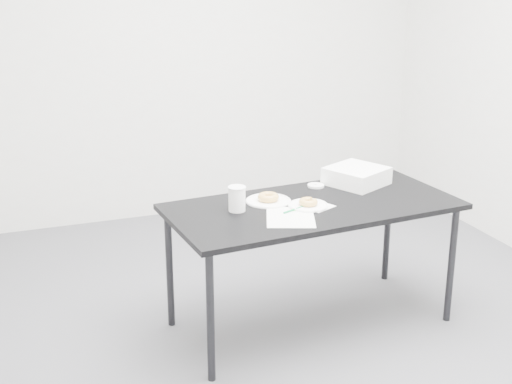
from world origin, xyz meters
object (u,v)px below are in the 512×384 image
object	(u,v)px
coffee_cup	(237,199)
bakery_box	(356,176)
table	(313,213)
plate_near	(308,205)
donut_near	(308,202)
scorecard	(290,217)
pen	(294,210)
plate_far	(268,201)
donut_far	(268,197)

from	to	relation	value
coffee_cup	bakery_box	distance (m)	0.84
table	plate_near	world-z (taller)	plate_near
plate_near	coffee_cup	xyz separation A→B (m)	(-0.38, 0.07, 0.06)
donut_near	table	bearing A→B (deg)	33.42
donut_near	plate_near	bearing A→B (deg)	0.00
donut_near	coffee_cup	size ratio (longest dim) A/B	0.76
scorecard	donut_near	distance (m)	0.20
pen	plate_near	xyz separation A→B (m)	(0.10, 0.04, -0.00)
donut_near	coffee_cup	distance (m)	0.39
bakery_box	donut_near	bearing A→B (deg)	-174.44
scorecard	plate_far	bearing A→B (deg)	114.11
table	bakery_box	xyz separation A→B (m)	(0.39, 0.24, 0.11)
pen	donut_far	size ratio (longest dim) A/B	1.23
plate_far	donut_far	distance (m)	0.02
table	scorecard	size ratio (longest dim) A/B	5.23
coffee_cup	pen	bearing A→B (deg)	-21.48
plate_near	table	bearing A→B (deg)	33.42
table	bakery_box	bearing A→B (deg)	26.98
pen	plate_near	size ratio (longest dim) A/B	0.66
bakery_box	plate_near	bearing A→B (deg)	-174.44
table	coffee_cup	distance (m)	0.44
donut_near	scorecard	bearing A→B (deg)	-141.66
scorecard	pen	size ratio (longest dim) A/B	2.15
pen	coffee_cup	distance (m)	0.31
bakery_box	scorecard	bearing A→B (deg)	-172.53
pen	bakery_box	xyz separation A→B (m)	(0.54, 0.31, 0.04)
plate_near	donut_far	size ratio (longest dim) A/B	1.85
donut_far	bakery_box	distance (m)	0.62
donut_far	coffee_cup	xyz separation A→B (m)	(-0.21, -0.08, 0.04)
plate_near	plate_far	xyz separation A→B (m)	(-0.17, 0.15, -0.00)
pen	coffee_cup	bearing A→B (deg)	136.48
plate_near	coffee_cup	size ratio (longest dim) A/B	1.61
plate_far	bakery_box	bearing A→B (deg)	10.90
donut_near	bakery_box	xyz separation A→B (m)	(0.43, 0.27, 0.02)
plate_near	coffee_cup	world-z (taller)	coffee_cup
plate_near	donut_far	xyz separation A→B (m)	(-0.17, 0.15, 0.02)
donut_far	plate_far	bearing A→B (deg)	0.00
bakery_box	table	bearing A→B (deg)	-174.63
scorecard	bakery_box	world-z (taller)	bakery_box
scorecard	coffee_cup	bearing A→B (deg)	160.20
scorecard	donut_near	size ratio (longest dim) A/B	3.05
scorecard	donut_far	size ratio (longest dim) A/B	2.65
plate_near	donut_far	world-z (taller)	donut_far
coffee_cup	bakery_box	bearing A→B (deg)	13.60
coffee_cup	scorecard	bearing A→B (deg)	-40.76
table	coffee_cup	xyz separation A→B (m)	(-0.42, 0.04, 0.12)
scorecard	coffee_cup	size ratio (longest dim) A/B	2.31
table	donut_near	size ratio (longest dim) A/B	15.96
table	pen	size ratio (longest dim) A/B	11.27
plate_near	bakery_box	xyz separation A→B (m)	(0.43, 0.27, 0.04)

